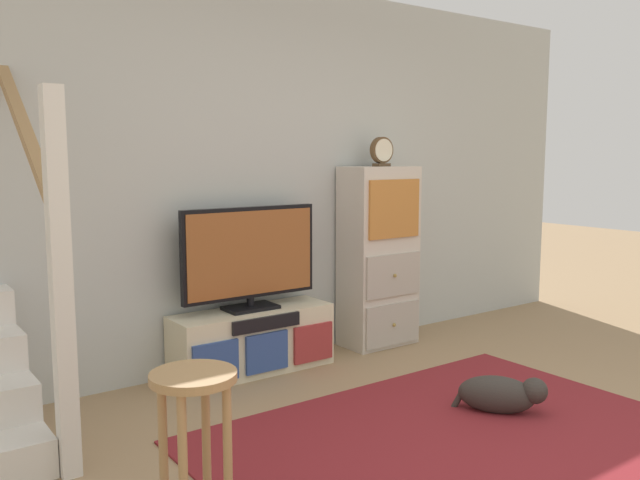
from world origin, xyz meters
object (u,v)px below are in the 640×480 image
Objects in this scene: side_cabinet at (379,257)px; desk_clock at (382,152)px; dog at (502,394)px; bar_stool_near at (194,413)px; television at (250,256)px; media_console at (253,341)px.

side_cabinet is 0.82m from desk_clock.
desk_clock reaches higher than dog.
bar_stool_near is at bearing -177.56° from dog.
desk_clock reaches higher than side_cabinet.
desk_clock is (1.15, -0.03, 0.71)m from television.
desk_clock is 2.07m from dog.
television is at bearing 179.32° from side_cabinet.
television is at bearing 117.62° from dog.
desk_clock is 2.99m from bar_stool_near.
bar_stool_near is (-1.17, -1.58, 0.28)m from media_console.
dog is (1.97, 0.08, -0.38)m from bar_stool_near.
television reaches higher than dog.
dog is at bearing -62.38° from television.
television is 0.72× the size of side_cabinet.
side_cabinet reaches higher than bar_stool_near.
bar_stool_near is 1.39× the size of dog.
media_console is 1.24m from side_cabinet.
television is at bearing 178.57° from desk_clock.
desk_clock reaches higher than bar_stool_near.
desk_clock is at bearing 34.04° from bar_stool_near.
dog is at bearing -103.57° from desk_clock.
television reaches higher than media_console.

